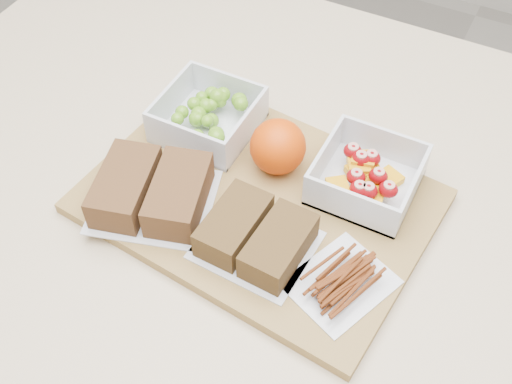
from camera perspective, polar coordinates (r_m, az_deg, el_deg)
counter at (r=1.22m, az=1.08°, el=-14.35°), size 1.20×0.90×0.90m
cutting_board at (r=0.82m, az=0.19°, el=-0.83°), size 0.45×0.34×0.02m
grape_container at (r=0.89m, az=-4.16°, el=6.77°), size 0.12×0.12×0.05m
fruit_container at (r=0.82m, az=9.77°, el=1.29°), size 0.12×0.12×0.05m
orange at (r=0.83m, az=1.96°, el=4.06°), size 0.07×0.07×0.07m
sandwich_bag_left at (r=0.80m, az=-9.22°, el=0.11°), size 0.18×0.17×0.05m
sandwich_bag_center at (r=0.75m, az=0.01°, el=-3.93°), size 0.14×0.12×0.04m
pretzel_bag at (r=0.74m, az=7.61°, el=-7.57°), size 0.13×0.14×0.03m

